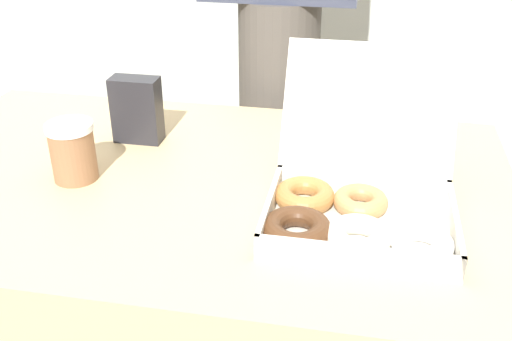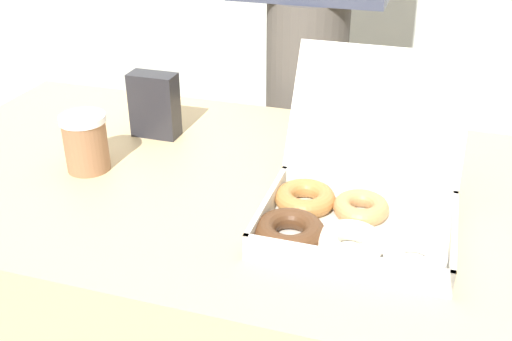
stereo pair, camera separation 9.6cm
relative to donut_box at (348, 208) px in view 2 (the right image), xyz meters
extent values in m
cube|color=tan|center=(-0.28, 0.10, -0.41)|extent=(1.15, 0.70, 0.74)
cube|color=silver|center=(0.02, -0.02, -0.03)|extent=(0.29, 0.22, 0.01)
cube|color=silver|center=(-0.13, -0.02, -0.01)|extent=(0.01, 0.22, 0.04)
cube|color=silver|center=(0.16, -0.02, -0.01)|extent=(0.01, 0.22, 0.04)
cube|color=silver|center=(0.02, -0.12, -0.01)|extent=(0.29, 0.01, 0.04)
cube|color=silver|center=(0.02, 0.09, -0.01)|extent=(0.29, 0.01, 0.04)
cube|color=silver|center=(0.02, 0.15, 0.10)|extent=(0.29, 0.11, 0.20)
torus|color=#4C2D19|center=(-0.08, -0.07, -0.01)|extent=(0.12, 0.12, 0.03)
torus|color=#A87038|center=(-0.08, 0.03, -0.02)|extent=(0.13, 0.13, 0.03)
torus|color=silver|center=(0.02, -0.07, -0.02)|extent=(0.12, 0.12, 0.03)
torus|color=#B27F4C|center=(0.02, 0.03, -0.02)|extent=(0.12, 0.12, 0.03)
torus|color=white|center=(0.11, -0.07, -0.02)|extent=(0.10, 0.10, 0.03)
cylinder|color=#8C6042|center=(-0.49, 0.06, 0.01)|extent=(0.08, 0.08, 0.10)
cylinder|color=white|center=(-0.49, 0.06, 0.06)|extent=(0.08, 0.08, 0.01)
cube|color=#232328|center=(-0.44, 0.23, 0.03)|extent=(0.10, 0.05, 0.13)
cylinder|color=#4C4742|center=(-0.21, 0.63, -0.30)|extent=(0.20, 0.20, 0.95)
camera|label=1|loc=(0.00, -0.82, 0.49)|focal=42.00mm
camera|label=2|loc=(0.10, -0.79, 0.49)|focal=42.00mm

